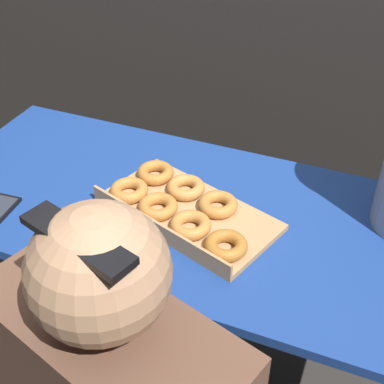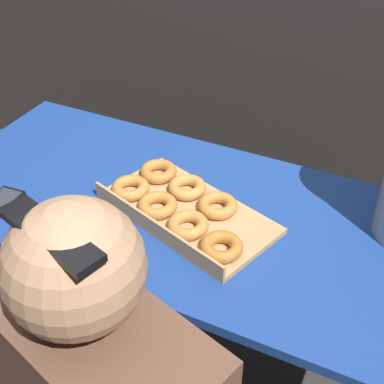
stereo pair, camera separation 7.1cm
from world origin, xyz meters
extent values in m
plane|color=#2D2B28|center=(0.00, 0.00, 0.00)|extent=(12.00, 12.00, 0.00)
cube|color=navy|center=(0.00, 0.00, 0.70)|extent=(1.53, 0.67, 0.03)
cylinder|color=#ADADB2|center=(-0.72, 0.29, 0.34)|extent=(0.03, 0.03, 0.68)
cube|color=tan|center=(0.00, -0.03, 0.72)|extent=(0.53, 0.39, 0.02)
cube|color=tan|center=(-0.04, -0.14, 0.75)|extent=(0.45, 0.16, 0.04)
torus|color=#B97735|center=(-0.18, -0.03, 0.75)|extent=(0.13, 0.13, 0.03)
torus|color=#B67331|center=(-0.07, -0.06, 0.75)|extent=(0.14, 0.14, 0.03)
torus|color=#BC7937|center=(0.04, -0.10, 0.75)|extent=(0.15, 0.15, 0.03)
torus|color=#AB6926|center=(0.14, -0.13, 0.75)|extent=(0.15, 0.15, 0.03)
torus|color=#B3712E|center=(-0.15, 0.08, 0.75)|extent=(0.11, 0.11, 0.03)
torus|color=#C17F3D|center=(-0.04, 0.05, 0.75)|extent=(0.14, 0.14, 0.03)
torus|color=#B87633|center=(0.07, 0.01, 0.75)|extent=(0.12, 0.12, 0.03)
sphere|color=tan|center=(0.10, -0.60, 1.08)|extent=(0.21, 0.21, 0.21)
cube|color=black|center=(0.09, -0.63, 1.16)|extent=(0.19, 0.10, 0.01)
cylinder|color=brown|center=(-0.15, -0.53, 0.68)|extent=(0.10, 0.10, 0.42)
camera|label=1|loc=(0.43, -1.05, 1.64)|focal=50.00mm
camera|label=2|loc=(0.50, -1.03, 1.64)|focal=50.00mm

